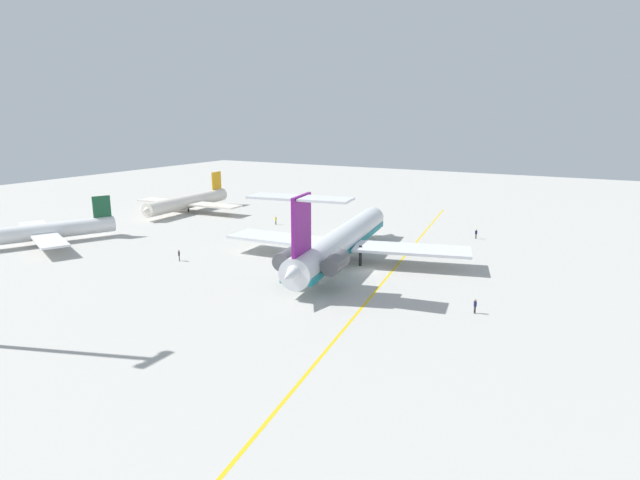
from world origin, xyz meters
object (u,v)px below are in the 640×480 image
airliner_mid_left (186,202)px  ground_crew_starboard (476,233)px  ground_crew_near_nose (276,219)px  airliner_far_left (38,232)px  ground_crew_near_tail (475,305)px  safety_cone_wingtip (302,226)px  ground_crew_portside (179,254)px  main_jetliner (340,242)px  safety_cone_nose (293,223)px

airliner_mid_left → ground_crew_starboard: size_ratio=15.80×
ground_crew_near_nose → ground_crew_starboard: 41.12m
airliner_far_left → ground_crew_near_tail: size_ratio=14.44×
safety_cone_wingtip → ground_crew_starboard: bearing=-78.5°
ground_crew_portside → airliner_far_left: bearing=-26.1°
main_jetliner → airliner_far_left: size_ratio=1.78×
main_jetliner → safety_cone_wingtip: 28.46m
main_jetliner → safety_cone_nose: size_ratio=81.66×
airliner_far_left → ground_crew_portside: size_ratio=14.18×
airliner_mid_left → ground_crew_starboard: bearing=91.6°
airliner_far_left → ground_crew_portside: airliner_far_left is taller
airliner_far_left → safety_cone_wingtip: (35.96, -33.87, -2.04)m
airliner_mid_left → safety_cone_nose: (0.64, -29.79, -2.26)m
ground_crew_near_nose → safety_cone_wingtip: size_ratio=3.29×
main_jetliner → ground_crew_portside: (-10.99, 23.21, -2.45)m
main_jetliner → airliner_far_left: main_jetliner is taller
ground_crew_near_tail → safety_cone_wingtip: (32.00, 42.65, -0.83)m
ground_crew_near_tail → safety_cone_nose: size_ratio=3.18×
airliner_far_left → safety_cone_wingtip: bearing=161.4°
safety_cone_nose → main_jetliner: bearing=-135.0°
main_jetliner → safety_cone_nose: bearing=35.9°
main_jetliner → ground_crew_near_nose: 32.85m
airliner_mid_left → safety_cone_wingtip: bearing=84.7°
ground_crew_portside → ground_crew_starboard: bearing=-168.7°
safety_cone_nose → safety_cone_wingtip: 3.91m
ground_crew_near_tail → safety_cone_nose: ground_crew_near_tail is taller
airliner_mid_left → safety_cone_nose: bearing=88.0°
ground_crew_near_nose → safety_cone_nose: bearing=123.2°
ground_crew_near_nose → ground_crew_near_tail: 58.41m
ground_crew_near_nose → safety_cone_nose: (2.18, -2.98, -0.87)m
airliner_far_left → ground_crew_near_nose: 44.99m
main_jetliner → ground_crew_starboard: main_jetliner is taller
ground_crew_near_tail → ground_crew_portside: (0.24, 46.68, 0.02)m
ground_crew_near_nose → main_jetliner: bearing=48.4°
main_jetliner → ground_crew_near_tail: size_ratio=25.71×
safety_cone_wingtip → airliner_mid_left: bearing=87.9°
ground_crew_near_tail → safety_cone_wingtip: 53.33m
airliner_mid_left → ground_crew_near_tail: size_ratio=16.46×
airliner_far_left → ground_crew_portside: (4.20, -29.84, -1.19)m
main_jetliner → airliner_mid_left: 56.84m
ground_crew_portside → safety_cone_nose: size_ratio=3.23×
ground_crew_near_nose → ground_crew_starboard: bearing=97.2°
ground_crew_near_nose → safety_cone_wingtip: bearing=90.0°
airliner_mid_left → ground_crew_starboard: (5.71, -67.29, -1.38)m
main_jetliner → airliner_mid_left: main_jetliner is taller
ground_crew_portside → safety_cone_nose: 33.62m
ground_crew_near_tail → ground_crew_portside: size_ratio=0.98×
airliner_far_left → ground_crew_near_tail: bearing=117.6°
airliner_far_left → safety_cone_nose: bearing=165.8°
ground_crew_near_tail → safety_cone_wingtip: size_ratio=3.18×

